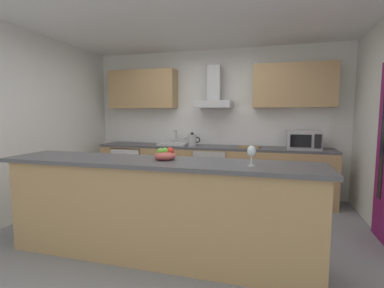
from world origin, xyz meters
name	(u,v)px	position (x,y,z in m)	size (l,w,h in m)	color
ground	(182,235)	(0.00, 0.00, -0.01)	(5.55, 4.90, 0.02)	gray
ceiling	(182,10)	(0.00, 0.00, 2.61)	(5.55, 4.90, 0.02)	white
wall_back	(215,122)	(0.00, 2.01, 1.30)	(5.55, 0.12, 2.60)	white
wall_left	(21,125)	(-2.33, 0.00, 1.30)	(0.12, 4.90, 2.60)	white
backsplash_tile	(214,126)	(0.00, 1.94, 1.23)	(3.87, 0.02, 0.66)	white
counter_back	(210,172)	(0.00, 1.63, 0.45)	(4.00, 0.60, 0.90)	tan
counter_island	(157,209)	(-0.08, -0.59, 0.51)	(3.19, 0.64, 1.00)	tan
upper_cabinets	(213,88)	(0.00, 1.78, 1.91)	(3.95, 0.32, 0.70)	tan
oven	(212,172)	(0.03, 1.60, 0.46)	(0.60, 0.62, 0.80)	slate
refrigerator	(133,169)	(-1.49, 1.60, 0.43)	(0.58, 0.60, 0.85)	white
microwave	(304,140)	(1.50, 1.58, 1.05)	(0.50, 0.38, 0.30)	#B7BABC
sink	(174,144)	(-0.67, 1.62, 0.93)	(0.50, 0.40, 0.26)	silver
kettle	(192,140)	(-0.32, 1.57, 1.01)	(0.29, 0.15, 0.24)	#B7BABC
range_hood	(214,95)	(0.03, 1.73, 1.79)	(0.62, 0.45, 0.72)	#B7BABC
wine_glass	(252,152)	(0.84, -0.64, 1.12)	(0.08, 0.08, 0.18)	silver
fruit_bowl	(165,155)	(-0.01, -0.52, 1.05)	(0.22, 0.22, 0.13)	#B24C47
chopping_board	(249,147)	(0.66, 1.58, 0.91)	(0.34, 0.22, 0.02)	#9E7247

